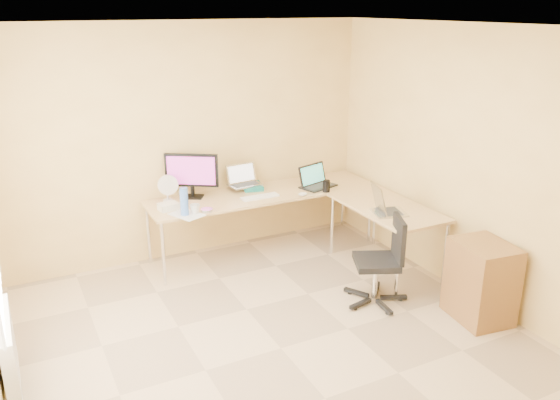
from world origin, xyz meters
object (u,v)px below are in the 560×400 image
keyboard (260,197)px  office_chair (377,254)px  desk_main (264,222)px  monitor (192,176)px  laptop_center (245,176)px  desk_return (385,238)px  cabinet (481,282)px  laptop_black (318,176)px  laptop_return (390,202)px  mug (195,209)px  desk_fan (167,189)px  water_bottle (184,202)px

keyboard → office_chair: bearing=-68.5°
desk_main → monitor: bearing=165.5°
office_chair → keyboard: bearing=136.7°
desk_main → laptop_center: bearing=126.0°
desk_return → cabinet: cabinet is taller
cabinet → laptop_black: bearing=109.9°
laptop_center → cabinet: (1.27, -2.43, -0.54)m
laptop_center → laptop_return: 1.71m
mug → cabinet: (2.04, -1.93, -0.42)m
desk_return → desk_fan: desk_fan is taller
mug → water_bottle: (-0.11, 0.00, 0.10)m
laptop_return → office_chair: laptop_return is taller
desk_return → desk_fan: (-2.03, 1.20, 0.50)m
desk_return → keyboard: (-1.09, 0.85, 0.37)m
laptop_center → keyboard: 0.38m
monitor → water_bottle: bearing=-84.9°
monitor → desk_return: bearing=-2.5°
keyboard → office_chair: size_ratio=0.49×
desk_return → laptop_black: (-0.32, 0.90, 0.49)m
laptop_center → desk_fan: bearing=174.5°
office_chair → laptop_return: bearing=66.4°
laptop_center → cabinet: 2.79m
laptop_return → water_bottle: bearing=80.2°
desk_main → water_bottle: water_bottle is taller
monitor → laptop_center: bearing=32.0°
water_bottle → laptop_return: 2.08m
monitor → desk_main: bearing=17.5°
desk_main → monitor: monitor is taller
laptop_black → office_chair: size_ratio=0.47×
laptop_center → desk_main: bearing=-59.5°
mug → desk_fan: desk_fan is taller
keyboard → laptop_return: laptop_return is taller
desk_return → cabinet: bearing=-83.0°
desk_main → laptop_center: (-0.15, 0.20, 0.53)m
desk_return → water_bottle: size_ratio=4.48×
desk_main → mug: 1.05m
office_chair → cabinet: 0.97m
laptop_black → office_chair: bearing=-115.0°
desk_main → office_chair: office_chair is taller
desk_return → laptop_center: (-1.12, 1.20, 0.53)m
desk_main → laptop_black: size_ratio=6.47×
desk_return → laptop_center: laptop_center is taller
desk_return → water_bottle: (-2.00, 0.70, 0.51)m
desk_fan → desk_main: bearing=-2.9°
mug → desk_fan: size_ratio=0.38×
desk_fan → laptop_center: bearing=7.8°
laptop_center → keyboard: size_ratio=0.84×
laptop_black → desk_fan: size_ratio=1.48×
monitor → keyboard: (0.66, -0.35, -0.24)m
keyboard → mug: bearing=-169.9°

